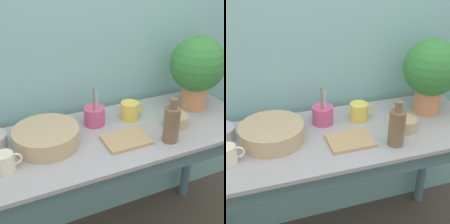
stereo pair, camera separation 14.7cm
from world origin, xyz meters
The scene contains 10 objects.
wall_back centered at (0.00, 0.61, 1.20)m, with size 6.00×0.05×2.40m.
counter_table centered at (0.00, 0.25, 0.66)m, with size 1.48×0.55×0.84m.
potted_plant centered at (0.54, 0.35, 1.07)m, with size 0.30×0.30×0.40m.
bowl_wash_large centered at (-0.31, 0.32, 0.88)m, with size 0.30×0.30×0.08m.
bottle_tall centered at (0.22, 0.11, 0.93)m, with size 0.08×0.08×0.22m.
mug_cream centered at (-0.51, 0.20, 0.88)m, with size 0.11×0.08×0.08m.
mug_yellow centered at (0.15, 0.38, 0.88)m, with size 0.13×0.09×0.09m.
bowl_small_tan centered at (0.33, 0.22, 0.87)m, with size 0.12×0.12×0.06m.
utensil_cup centered at (-0.04, 0.40, 0.88)m, with size 0.11×0.11×0.21m.
tray_board centered at (0.03, 0.19, 0.84)m, with size 0.21×0.16×0.02m.
Camera 1 is at (-0.53, -0.90, 1.65)m, focal length 50.00 mm.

